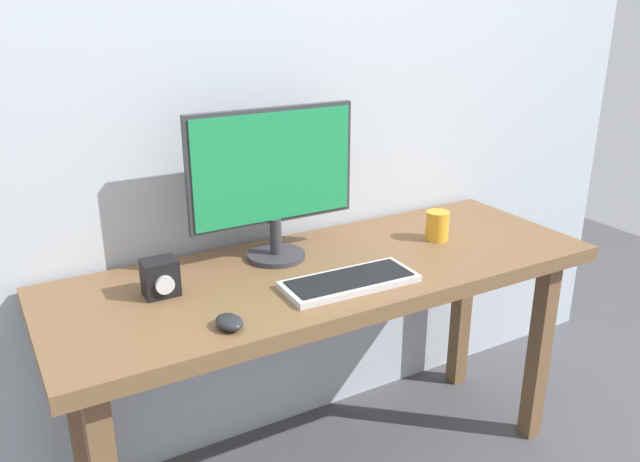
% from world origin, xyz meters
% --- Properties ---
extents(wall_back, '(3.20, 0.04, 3.00)m').
position_xyz_m(wall_back, '(0.00, 0.34, 1.50)').
color(wall_back, '#B2BCC6').
rests_on(wall_back, ground_plane).
extents(desk, '(1.70, 0.61, 0.77)m').
position_xyz_m(desk, '(0.00, 0.00, 0.68)').
color(desk, brown).
rests_on(desk, ground_plane).
extents(monitor, '(0.54, 0.18, 0.47)m').
position_xyz_m(monitor, '(-0.11, 0.15, 1.03)').
color(monitor, '#333338').
rests_on(monitor, desk).
extents(keyboard_primary, '(0.40, 0.17, 0.02)m').
position_xyz_m(keyboard_primary, '(-0.02, -0.14, 0.78)').
color(keyboard_primary, silver).
rests_on(keyboard_primary, desk).
extents(mouse, '(0.07, 0.09, 0.03)m').
position_xyz_m(mouse, '(-0.41, -0.21, 0.78)').
color(mouse, '#232328').
rests_on(mouse, desk).
extents(audio_controller, '(0.09, 0.09, 0.10)m').
position_xyz_m(audio_controller, '(-0.50, 0.06, 0.82)').
color(audio_controller, black).
rests_on(audio_controller, desk).
extents(coffee_mug, '(0.08, 0.08, 0.10)m').
position_xyz_m(coffee_mug, '(0.43, 0.02, 0.81)').
color(coffee_mug, orange).
rests_on(coffee_mug, desk).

